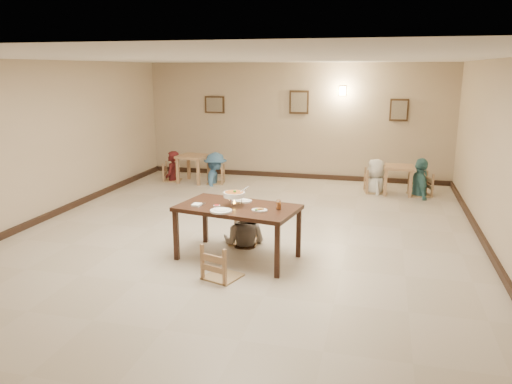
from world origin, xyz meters
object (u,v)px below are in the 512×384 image
(bg_chair_ll, at_px, (172,164))
(curry_warmer, at_px, (234,195))
(bg_diner_d, at_px, (422,158))
(bg_diner_a, at_px, (171,151))
(main_diner, at_px, (244,198))
(drink_glass, at_px, (279,205))
(chair_far, at_px, (244,215))
(chair_near, at_px, (222,245))
(bg_table_left, at_px, (193,160))
(main_table, at_px, (238,211))
(bg_diner_b, at_px, (215,153))
(bg_chair_lr, at_px, (215,166))
(bg_chair_rl, at_px, (376,170))
(bg_chair_rr, at_px, (421,174))
(bg_diner_c, at_px, (377,159))
(bg_table_right, at_px, (398,172))

(bg_chair_ll, bearing_deg, curry_warmer, -159.04)
(bg_diner_d, bearing_deg, bg_diner_a, 79.97)
(main_diner, distance_m, bg_chair_ll, 5.25)
(drink_glass, xyz_separation_m, bg_diner_a, (-3.83, 4.88, -0.12))
(chair_far, relative_size, chair_near, 1.00)
(bg_chair_ll, bearing_deg, drink_glass, -153.93)
(chair_near, distance_m, drink_glass, 1.05)
(bg_chair_ll, bearing_deg, bg_table_left, -104.05)
(main_table, xyz_separation_m, chair_near, (-0.00, -0.76, -0.27))
(bg_diner_a, height_order, bg_diner_d, bg_diner_d)
(main_table, relative_size, bg_diner_d, 1.10)
(bg_diner_b, xyz_separation_m, bg_diner_d, (4.96, -0.02, 0.08))
(chair_near, height_order, bg_chair_lr, chair_near)
(bg_table_left, distance_m, bg_chair_rl, 4.56)
(bg_chair_rr, bearing_deg, bg_diner_b, -105.89)
(main_diner, xyz_separation_m, bg_chair_ll, (-3.12, 4.21, -0.34))
(drink_glass, bearing_deg, bg_chair_rr, 64.40)
(bg_diner_a, distance_m, bg_diner_d, 6.15)
(main_table, height_order, bg_diner_b, bg_diner_b)
(main_diner, distance_m, drink_glass, 0.98)
(chair_near, distance_m, curry_warmer, 0.94)
(chair_near, bearing_deg, chair_far, -68.00)
(bg_chair_ll, bearing_deg, main_diner, -155.52)
(main_diner, bearing_deg, bg_diner_c, -109.98)
(curry_warmer, height_order, drink_glass, curry_warmer)
(drink_glass, xyz_separation_m, bg_table_left, (-3.23, 4.85, -0.33))
(curry_warmer, relative_size, bg_diner_d, 0.21)
(bg_chair_ll, xyz_separation_m, bg_chair_rl, (5.15, 0.04, 0.07))
(bg_chair_rl, relative_size, bg_diner_c, 0.66)
(chair_far, distance_m, chair_near, 1.48)
(chair_near, relative_size, bg_diner_b, 0.61)
(main_table, bearing_deg, bg_chair_rl, 78.26)
(bg_chair_lr, xyz_separation_m, bg_diner_c, (3.96, 0.05, 0.35))
(bg_diner_a, distance_m, bg_diner_c, 5.15)
(main_diner, distance_m, bg_chair_rl, 4.71)
(bg_chair_lr, relative_size, bg_diner_c, 0.56)
(main_table, xyz_separation_m, bg_diner_d, (2.95, 4.81, 0.12))
(chair_far, bearing_deg, main_table, -87.64)
(bg_chair_rl, height_order, bg_diner_b, bg_diner_b)
(curry_warmer, height_order, bg_chair_lr, curry_warmer)
(curry_warmer, bearing_deg, bg_diner_a, 123.02)
(bg_table_right, height_order, bg_chair_rl, bg_chair_rl)
(chair_far, xyz_separation_m, bg_chair_ll, (-3.09, 4.13, -0.03))
(drink_glass, height_order, bg_chair_rr, bg_chair_rr)
(main_diner, relative_size, drink_glass, 11.04)
(chair_near, height_order, curry_warmer, curry_warmer)
(bg_table_right, bearing_deg, bg_chair_ll, 179.67)
(bg_table_left, relative_size, bg_diner_a, 0.50)
(chair_near, bearing_deg, main_diner, -68.82)
(bg_diner_c, bearing_deg, curry_warmer, -34.15)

